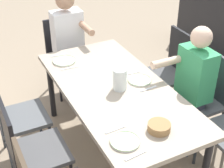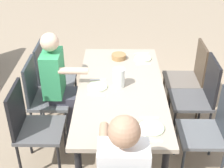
% 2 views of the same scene
% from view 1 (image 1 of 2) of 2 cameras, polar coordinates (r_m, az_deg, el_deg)
% --- Properties ---
extents(ground_plane, '(16.00, 16.00, 0.00)m').
position_cam_1_polar(ground_plane, '(3.46, 0.65, -11.22)').
color(ground_plane, gray).
extents(dining_table, '(1.85, 0.88, 0.75)m').
position_cam_1_polar(dining_table, '(3.03, 0.72, -1.82)').
color(dining_table, tan).
rests_on(dining_table, ground).
extents(chair_mid_north, '(0.44, 0.44, 0.97)m').
position_cam_1_polar(chair_mid_north, '(2.76, -13.98, -10.37)').
color(chair_mid_north, '#4F4F50').
rests_on(chair_mid_north, ground).
extents(chair_mid_south, '(0.44, 0.44, 0.93)m').
position_cam_1_polar(chair_mid_south, '(3.41, 15.11, -1.64)').
color(chair_mid_south, '#5B5E61').
rests_on(chair_mid_south, ground).
extents(chair_east_north, '(0.44, 0.44, 0.89)m').
position_cam_1_polar(chair_east_north, '(3.21, -16.27, -4.85)').
color(chair_east_north, '#5B5E61').
rests_on(chair_east_north, ground).
extents(chair_east_south, '(0.44, 0.44, 0.95)m').
position_cam_1_polar(chair_east_south, '(3.76, 9.88, 2.64)').
color(chair_east_south, '#4F4F50').
rests_on(chair_east_south, ground).
extents(chair_head_east, '(0.44, 0.44, 0.90)m').
position_cam_1_polar(chair_head_east, '(4.19, -7.78, 5.50)').
color(chair_head_east, '#4F4F50').
rests_on(chair_head_east, ground).
extents(diner_woman_green, '(0.35, 0.49, 1.26)m').
position_cam_1_polar(diner_woman_green, '(3.22, 12.61, -0.56)').
color(diner_woman_green, '#3F3F4C').
rests_on(diner_woman_green, ground).
extents(diner_man_white, '(0.49, 0.35, 1.28)m').
position_cam_1_polar(diner_man_white, '(3.96, -7.01, 6.76)').
color(diner_man_white, '#3F3F4C').
rests_on(diner_man_white, ground).
extents(plate_0, '(0.22, 0.22, 0.02)m').
position_cam_1_polar(plate_0, '(2.43, 2.20, -9.56)').
color(plate_0, white).
rests_on(plate_0, dining_table).
extents(fork_0, '(0.03, 0.17, 0.01)m').
position_cam_1_polar(fork_0, '(2.34, 3.99, -11.84)').
color(fork_0, silver).
rests_on(fork_0, dining_table).
extents(spoon_0, '(0.03, 0.17, 0.01)m').
position_cam_1_polar(spoon_0, '(2.53, 0.56, -7.64)').
color(spoon_0, silver).
rests_on(spoon_0, dining_table).
extents(plate_1, '(0.22, 0.22, 0.02)m').
position_cam_1_polar(plate_1, '(3.10, 4.66, 0.65)').
color(plate_1, white).
rests_on(plate_1, dining_table).
extents(fork_1, '(0.03, 0.17, 0.01)m').
position_cam_1_polar(fork_1, '(2.99, 6.12, -0.79)').
color(fork_1, silver).
rests_on(fork_1, dining_table).
extents(spoon_1, '(0.03, 0.17, 0.01)m').
position_cam_1_polar(spoon_1, '(3.21, 3.30, 1.81)').
color(spoon_1, silver).
rests_on(spoon_1, dining_table).
extents(plate_2, '(0.23, 0.23, 0.02)m').
position_cam_1_polar(plate_2, '(3.44, -7.99, 3.86)').
color(plate_2, white).
rests_on(plate_2, dining_table).
extents(fork_2, '(0.02, 0.17, 0.01)m').
position_cam_1_polar(fork_2, '(3.32, -7.10, 2.68)').
color(fork_2, silver).
rests_on(fork_2, dining_table).
extents(spoon_2, '(0.03, 0.17, 0.01)m').
position_cam_1_polar(spoon_2, '(3.57, -8.80, 4.80)').
color(spoon_2, silver).
rests_on(spoon_2, dining_table).
extents(water_pitcher, '(0.12, 0.12, 0.20)m').
position_cam_1_polar(water_pitcher, '(2.94, 1.31, 0.65)').
color(water_pitcher, white).
rests_on(water_pitcher, dining_table).
extents(bread_basket, '(0.17, 0.17, 0.06)m').
position_cam_1_polar(bread_basket, '(2.53, 7.89, -7.14)').
color(bread_basket, '#9E7547').
rests_on(bread_basket, dining_table).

